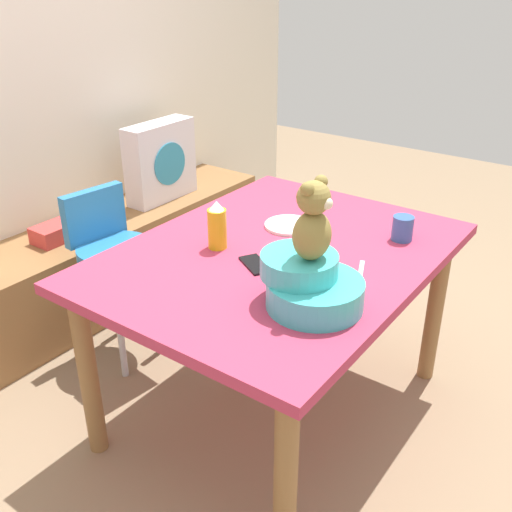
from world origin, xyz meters
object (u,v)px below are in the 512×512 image
book_stack (54,233)px  coffee_mug (403,228)px  teddy_bear (313,222)px  dinner_plate_near (289,225)px  highchair (114,253)px  pillow_floral_right (161,162)px  dining_table (278,273)px  ketchup_bottle (217,226)px  infant_seat_teal (310,284)px  cell_phone (255,264)px

book_stack → coffee_mug: (0.43, -1.59, 0.29)m
teddy_bear → dinner_plate_near: teddy_bear is taller
highchair → dinner_plate_near: (0.29, -0.74, 0.22)m
pillow_floral_right → coffee_mug: size_ratio=3.67×
pillow_floral_right → dining_table: 1.41m
highchair → dinner_plate_near: highchair is taller
highchair → teddy_bear: 1.24m
pillow_floral_right → ketchup_bottle: size_ratio=2.38×
dinner_plate_near → highchair: bearing=111.1°
dining_table → ketchup_bottle: ketchup_bottle is taller
highchair → infant_seat_teal: 1.17m
dining_table → coffee_mug: coffee_mug is taller
dining_table → coffee_mug: (0.36, -0.33, 0.14)m
infant_seat_teal → ketchup_bottle: size_ratio=1.78×
dining_table → highchair: (-0.08, 0.83, -0.13)m
highchair → infant_seat_teal: (-0.18, -1.12, 0.29)m
highchair → infant_seat_teal: bearing=-99.1°
highchair → ketchup_bottle: bearing=-92.6°
coffee_mug → cell_phone: 0.60m
dinner_plate_near → ketchup_bottle: bearing=160.5°
book_stack → dinner_plate_near: bearing=-76.6°
highchair → cell_phone: 0.86m
book_stack → highchair: bearing=-90.8°
dining_table → ketchup_bottle: bearing=118.0°
highchair → teddy_bear: bearing=-99.1°
pillow_floral_right → cell_phone: (-0.81, -1.25, 0.06)m
teddy_bear → ketchup_bottle: (0.15, 0.49, -0.19)m
infant_seat_teal → coffee_mug: size_ratio=2.75×
dining_table → dinner_plate_near: size_ratio=6.76×
dining_table → ketchup_bottle: (-0.11, 0.20, 0.18)m
pillow_floral_right → highchair: pillow_floral_right is taller
pillow_floral_right → book_stack: (-0.74, 0.02, -0.18)m
infant_seat_teal → ketchup_bottle: ketchup_bottle is taller
dining_table → teddy_bear: 0.53m
pillow_floral_right → ketchup_bottle: bearing=-126.3°
highchair → ketchup_bottle: (-0.03, -0.63, 0.31)m
dining_table → ketchup_bottle: 0.29m
teddy_bear → coffee_mug: 0.66m
pillow_floral_right → dining_table: size_ratio=0.33×
coffee_mug → dinner_plate_near: bearing=110.0°
coffee_mug → teddy_bear: bearing=176.4°
dining_table → dinner_plate_near: (0.21, 0.09, 0.10)m
teddy_bear → book_stack: bearing=83.2°
dinner_plate_near → cell_phone: dinner_plate_near is taller
teddy_bear → dinner_plate_near: (0.47, 0.38, -0.27)m
book_stack → cell_phone: 1.29m
highchair → coffee_mug: 1.27m
coffee_mug → dining_table: bearing=137.9°
coffee_mug → cell_phone: coffee_mug is taller
highchair → coffee_mug: coffee_mug is taller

